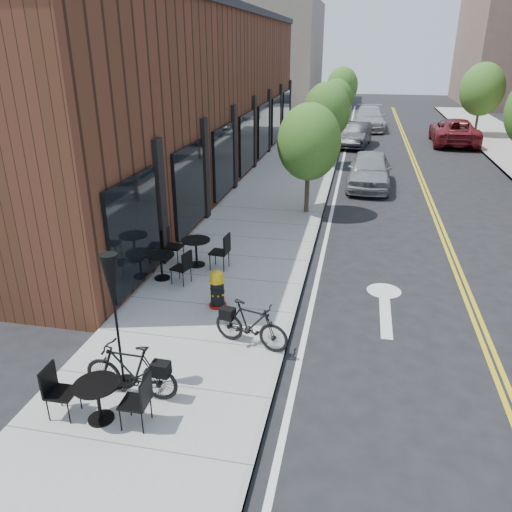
# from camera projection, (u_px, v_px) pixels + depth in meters

# --- Properties ---
(ground) EXTENTS (120.00, 120.00, 0.00)m
(ground) POSITION_uv_depth(u_px,v_px,m) (285.00, 355.00, 9.88)
(ground) COLOR black
(ground) RESTS_ON ground
(sidewalk_near) EXTENTS (4.00, 70.00, 0.12)m
(sidewalk_near) POSITION_uv_depth(u_px,v_px,m) (273.00, 203.00, 19.25)
(sidewalk_near) COLOR #9E9B93
(sidewalk_near) RESTS_ON ground
(building_near) EXTENTS (5.00, 28.00, 7.00)m
(building_near) POSITION_uv_depth(u_px,v_px,m) (191.00, 98.00, 22.36)
(building_near) COLOR #4C2918
(building_near) RESTS_ON ground
(bg_building_left) EXTENTS (8.00, 14.00, 10.00)m
(bg_building_left) POSITION_uv_depth(u_px,v_px,m) (280.00, 53.00, 52.73)
(bg_building_left) COLOR #726656
(bg_building_left) RESTS_ON ground
(tree_near_a) EXTENTS (2.20, 2.20, 3.81)m
(tree_near_a) POSITION_uv_depth(u_px,v_px,m) (309.00, 142.00, 17.10)
(tree_near_a) COLOR #382B1E
(tree_near_a) RESTS_ON sidewalk_near
(tree_near_b) EXTENTS (2.30, 2.30, 3.98)m
(tree_near_b) POSITION_uv_depth(u_px,v_px,m) (327.00, 111.00, 24.27)
(tree_near_b) COLOR #382B1E
(tree_near_b) RESTS_ON sidewalk_near
(tree_near_c) EXTENTS (2.10, 2.10, 3.67)m
(tree_near_c) POSITION_uv_depth(u_px,v_px,m) (336.00, 99.00, 31.56)
(tree_near_c) COLOR #382B1E
(tree_near_c) RESTS_ON sidewalk_near
(tree_near_d) EXTENTS (2.40, 2.40, 4.11)m
(tree_near_d) POSITION_uv_depth(u_px,v_px,m) (342.00, 86.00, 38.67)
(tree_near_d) COLOR #382B1E
(tree_near_d) RESTS_ON sidewalk_near
(tree_far_c) EXTENTS (2.80, 2.80, 4.62)m
(tree_far_c) POSITION_uv_depth(u_px,v_px,m) (482.00, 89.00, 32.34)
(tree_far_c) COLOR #382B1E
(tree_far_c) RESTS_ON sidewalk_far
(fire_hydrant) EXTENTS (0.53, 0.53, 0.92)m
(fire_hydrant) POSITION_uv_depth(u_px,v_px,m) (217.00, 289.00, 11.32)
(fire_hydrant) COLOR maroon
(fire_hydrant) RESTS_ON sidewalk_near
(bicycle_left) EXTENTS (1.69, 0.52, 1.01)m
(bicycle_left) POSITION_uv_depth(u_px,v_px,m) (131.00, 370.00, 8.37)
(bicycle_left) COLOR black
(bicycle_left) RESTS_ON sidewalk_near
(bicycle_right) EXTENTS (1.67, 0.85, 0.96)m
(bicycle_right) POSITION_uv_depth(u_px,v_px,m) (251.00, 325.00, 9.79)
(bicycle_right) COLOR black
(bicycle_right) RESTS_ON sidewalk_near
(bistro_set_a) EXTENTS (1.66, 0.73, 0.90)m
(bistro_set_a) POSITION_uv_depth(u_px,v_px,m) (98.00, 396.00, 7.83)
(bistro_set_a) COLOR black
(bistro_set_a) RESTS_ON sidewalk_near
(bistro_set_b) EXTENTS (1.67, 0.86, 0.88)m
(bistro_set_b) POSITION_uv_depth(u_px,v_px,m) (161.00, 263.00, 12.69)
(bistro_set_b) COLOR black
(bistro_set_b) RESTS_ON sidewalk_near
(bistro_set_c) EXTENTS (1.83, 0.85, 0.98)m
(bistro_set_c) POSITION_uv_depth(u_px,v_px,m) (196.00, 248.00, 13.45)
(bistro_set_c) COLOR black
(bistro_set_c) RESTS_ON sidewalk_near
(patio_umbrella) EXTENTS (0.40, 0.40, 2.48)m
(patio_umbrella) POSITION_uv_depth(u_px,v_px,m) (113.00, 294.00, 8.18)
(patio_umbrella) COLOR black
(patio_umbrella) RESTS_ON sidewalk_near
(parked_car_a) EXTENTS (1.91, 4.48, 1.51)m
(parked_car_a) POSITION_uv_depth(u_px,v_px,m) (369.00, 170.00, 21.33)
(parked_car_a) COLOR gray
(parked_car_a) RESTS_ON ground
(parked_car_b) EXTENTS (2.01, 4.44, 1.41)m
(parked_car_b) POSITION_uv_depth(u_px,v_px,m) (356.00, 135.00, 30.12)
(parked_car_b) COLOR black
(parked_car_b) RESTS_ON ground
(parked_car_c) EXTENTS (2.29, 5.56, 1.61)m
(parked_car_c) POSITION_uv_depth(u_px,v_px,m) (369.00, 118.00, 36.25)
(parked_car_c) COLOR #9E9EA2
(parked_car_c) RESTS_ON ground
(parked_car_far) EXTENTS (2.81, 5.76, 1.58)m
(parked_car_far) POSITION_uv_depth(u_px,v_px,m) (454.00, 131.00, 30.76)
(parked_car_far) COLOR maroon
(parked_car_far) RESTS_ON ground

